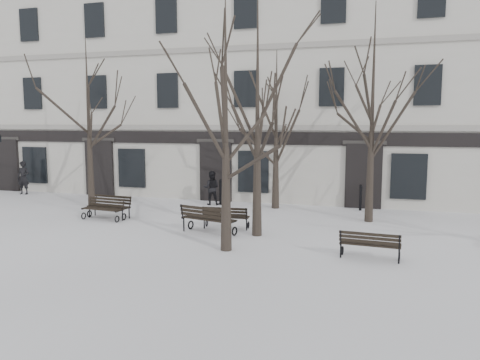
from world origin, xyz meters
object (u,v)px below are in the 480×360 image
at_px(bench_4, 226,216).
at_px(tree_2, 258,89).
at_px(bench_0, 104,208).
at_px(bench_2, 370,244).
at_px(bench_1, 207,218).
at_px(tree_1, 226,96).
at_px(bench_3, 110,206).

bearing_deg(bench_4, tree_2, 149.57).
relative_size(bench_0, bench_2, 1.04).
bearing_deg(bench_4, bench_1, 63.95).
distance_m(bench_2, bench_4, 5.67).
distance_m(bench_1, bench_4, 1.00).
distance_m(tree_2, bench_4, 4.73).
bearing_deg(tree_1, bench_4, 108.33).
height_order(bench_1, bench_4, bench_1).
xyz_separation_m(bench_1, bench_2, (5.44, -1.61, -0.09)).
bearing_deg(bench_4, bench_2, 149.21).
distance_m(tree_1, tree_2, 2.15).
distance_m(tree_1, bench_4, 5.05).
distance_m(bench_1, bench_2, 5.68).
xyz_separation_m(tree_1, bench_2, (4.17, 0.19, -4.15)).
relative_size(tree_2, bench_0, 4.49).
distance_m(tree_1, bench_0, 7.87).
bearing_deg(bench_3, bench_2, -11.83).
distance_m(tree_2, bench_2, 6.14).
relative_size(bench_2, bench_3, 0.93).
distance_m(tree_1, bench_3, 8.05).
height_order(tree_1, bench_3, tree_1).
xyz_separation_m(bench_3, bench_4, (5.15, -0.61, -0.03)).
xyz_separation_m(tree_1, bench_1, (-1.27, 1.81, -4.07)).
bearing_deg(bench_2, bench_0, -10.15).
xyz_separation_m(tree_1, bench_0, (-6.05, 2.88, -4.14)).
xyz_separation_m(bench_0, bench_2, (10.22, -2.68, -0.01)).
height_order(tree_1, tree_2, tree_2).
bearing_deg(tree_2, bench_1, -170.99).
bearing_deg(bench_2, bench_1, -11.96).
xyz_separation_m(bench_0, bench_3, (-0.01, 0.46, 0.02)).
bearing_deg(tree_2, bench_3, 168.99).
xyz_separation_m(tree_2, bench_4, (-1.33, 0.65, -4.49)).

